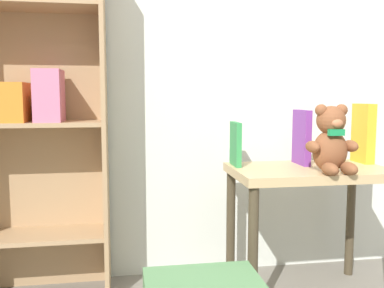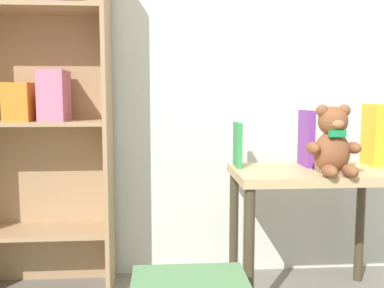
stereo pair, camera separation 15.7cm
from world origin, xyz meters
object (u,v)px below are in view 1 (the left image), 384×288
object	(u,v)px
book_standing_purple	(302,137)
book_standing_yellow	(363,133)
book_standing_green	(236,144)
teddy_bear	(331,141)
bookshelf_side	(34,104)
display_table	(309,189)

from	to	relation	value
book_standing_purple	book_standing_yellow	size ratio (longest dim) A/B	0.90
book_standing_green	book_standing_purple	distance (m)	0.29
book_standing_purple	book_standing_yellow	xyz separation A→B (m)	(0.29, 0.00, 0.01)
teddy_bear	book_standing_yellow	size ratio (longest dim) A/B	1.01
bookshelf_side	book_standing_yellow	xyz separation A→B (m)	(1.43, -0.12, -0.13)
book_standing_green	bookshelf_side	bearing A→B (deg)	174.33
bookshelf_side	book_standing_purple	xyz separation A→B (m)	(1.13, -0.12, -0.15)
teddy_bear	book_standing_yellow	world-z (taller)	teddy_bear
bookshelf_side	teddy_bear	size ratio (longest dim) A/B	5.56
display_table	book_standing_yellow	world-z (taller)	book_standing_yellow
bookshelf_side	teddy_bear	world-z (taller)	bookshelf_side
display_table	book_standing_green	size ratio (longest dim) A/B	3.46
teddy_bear	book_standing_yellow	xyz separation A→B (m)	(0.26, 0.21, 0.01)
display_table	book_standing_green	distance (m)	0.36
display_table	teddy_bear	xyz separation A→B (m)	(0.03, -0.12, 0.21)
display_table	book_standing_yellow	bearing A→B (deg)	17.17
bookshelf_side	book_standing_green	world-z (taller)	bookshelf_side
display_table	teddy_bear	world-z (taller)	teddy_bear
display_table	book_standing_green	bearing A→B (deg)	161.33
display_table	book_standing_purple	distance (m)	0.23
display_table	bookshelf_side	bearing A→B (deg)	169.46
teddy_bear	display_table	bearing A→B (deg)	106.46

